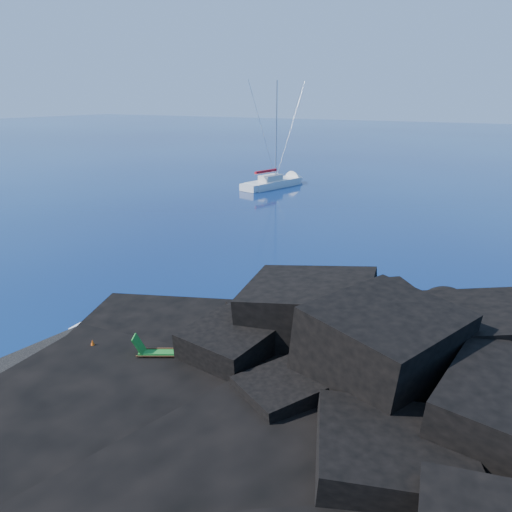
{
  "coord_description": "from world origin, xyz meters",
  "views": [
    {
      "loc": [
        17.28,
        -11.29,
        10.11
      ],
      "look_at": [
        4.85,
        10.53,
        2.0
      ],
      "focal_mm": 35.0,
      "sensor_mm": 36.0,
      "label": 1
    }
  ],
  "objects_px": {
    "sailboat": "(273,187)",
    "deck_chair": "(158,347)",
    "sunbather": "(158,378)",
    "marker_cone": "(93,346)"
  },
  "relations": [
    {
      "from": "sailboat",
      "to": "deck_chair",
      "type": "distance_m",
      "value": 40.6
    },
    {
      "from": "marker_cone",
      "to": "sunbather",
      "type": "bearing_deg",
      "value": -7.02
    },
    {
      "from": "sailboat",
      "to": "sunbather",
      "type": "height_order",
      "value": "sailboat"
    },
    {
      "from": "sailboat",
      "to": "deck_chair",
      "type": "height_order",
      "value": "sailboat"
    },
    {
      "from": "deck_chair",
      "to": "marker_cone",
      "type": "distance_m",
      "value": 2.86
    },
    {
      "from": "sailboat",
      "to": "sunbather",
      "type": "distance_m",
      "value": 42.05
    },
    {
      "from": "deck_chair",
      "to": "marker_cone",
      "type": "bearing_deg",
      "value": 165.16
    },
    {
      "from": "sunbather",
      "to": "marker_cone",
      "type": "height_order",
      "value": "marker_cone"
    },
    {
      "from": "deck_chair",
      "to": "sunbather",
      "type": "bearing_deg",
      "value": -80.56
    },
    {
      "from": "marker_cone",
      "to": "deck_chair",
      "type": "bearing_deg",
      "value": 14.86
    }
  ]
}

